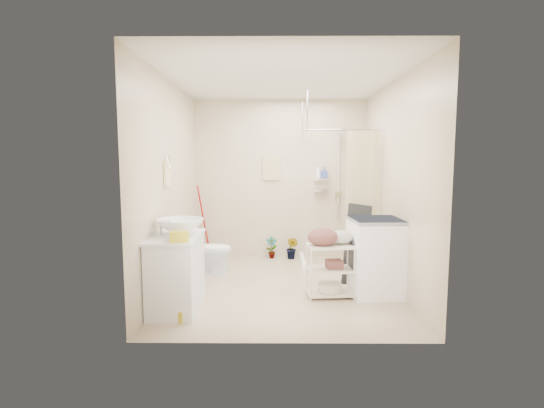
{
  "coord_description": "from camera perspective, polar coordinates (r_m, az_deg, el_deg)",
  "views": [
    {
      "loc": [
        -0.1,
        -4.91,
        1.59
      ],
      "look_at": [
        -0.13,
        0.25,
        1.03
      ],
      "focal_mm": 26.0,
      "sensor_mm": 36.0,
      "label": 1
    }
  ],
  "objects": [
    {
      "name": "wall_back",
      "position": [
        6.52,
        1.22,
        3.6
      ],
      "size": [
        2.8,
        0.04,
        2.6
      ],
      "primitive_type": "cube",
      "color": "beige",
      "rests_on": "ground"
    },
    {
      "name": "shampoo_bottle_a",
      "position": [
        6.48,
        6.72,
        4.7
      ],
      "size": [
        0.09,
        0.09,
        0.22
      ],
      "primitive_type": "imported",
      "rotation": [
        0.0,
        0.0,
        0.06
      ],
      "color": "white",
      "rests_on": "shower"
    },
    {
      "name": "potted_plant_a",
      "position": [
        6.53,
        -0.08,
        -6.32
      ],
      "size": [
        0.21,
        0.16,
        0.36
      ],
      "primitive_type": "imported",
      "rotation": [
        0.0,
        0.0,
        0.17
      ],
      "color": "brown",
      "rests_on": "ground"
    },
    {
      "name": "shampoo_bottle_b",
      "position": [
        6.48,
        7.58,
        4.52
      ],
      "size": [
        0.11,
        0.11,
        0.18
      ],
      "primitive_type": "imported",
      "rotation": [
        0.0,
        0.0,
        0.37
      ],
      "color": "#3D4FA8",
      "rests_on": "shower"
    },
    {
      "name": "ceiling",
      "position": [
        5.01,
        1.54,
        17.78
      ],
      "size": [
        2.8,
        3.2,
        0.04
      ],
      "primitive_type": "cube",
      "color": "silver",
      "rests_on": "ground"
    },
    {
      "name": "tp_holder",
      "position": [
        5.19,
        -13.76,
        -3.67
      ],
      "size": [
        0.08,
        0.12,
        0.14
      ],
      "primitive_type": null,
      "color": "silver",
      "rests_on": "wall_left"
    },
    {
      "name": "shower",
      "position": [
        6.06,
        9.36,
        0.96
      ],
      "size": [
        1.1,
        1.1,
        2.1
      ],
      "primitive_type": null,
      "color": "white",
      "rests_on": "ground"
    },
    {
      "name": "mop",
      "position": [
        6.57,
        -10.18,
        -2.63
      ],
      "size": [
        0.12,
        0.12,
        1.19
      ],
      "primitive_type": null,
      "rotation": [
        0.0,
        0.0,
        0.1
      ],
      "color": "#9D0303",
      "rests_on": "ground"
    },
    {
      "name": "washing_machine",
      "position": [
        4.94,
        14.99,
        -7.31
      ],
      "size": [
        0.66,
        0.68,
        0.92
      ],
      "primitive_type": "cube",
      "rotation": [
        0.0,
        0.0,
        0.05
      ],
      "color": "white",
      "rests_on": "ground"
    },
    {
      "name": "vanity",
      "position": [
        4.46,
        -13.65,
        -9.51
      ],
      "size": [
        0.53,
        0.92,
        0.8
      ],
      "primitive_type": "cube",
      "rotation": [
        0.0,
        0.0,
        0.03
      ],
      "color": "silver",
      "rests_on": "ground"
    },
    {
      "name": "wall_left",
      "position": [
        5.09,
        -14.5,
        2.7
      ],
      "size": [
        0.04,
        3.2,
        2.6
      ],
      "primitive_type": "cube",
      "color": "beige",
      "rests_on": "ground"
    },
    {
      "name": "potted_plant_b",
      "position": [
        6.49,
        2.93,
        -6.39
      ],
      "size": [
        0.26,
        0.25,
        0.36
      ],
      "primitive_type": "imported",
      "rotation": [
        0.0,
        0.0,
        -0.65
      ],
      "color": "brown",
      "rests_on": "ground"
    },
    {
      "name": "ironing_board",
      "position": [
        5.15,
        12.19,
        -5.73
      ],
      "size": [
        0.31,
        0.09,
        1.08
      ],
      "primitive_type": null,
      "rotation": [
        0.0,
        0.0,
        0.01
      ],
      "color": "black",
      "rests_on": "ground"
    },
    {
      "name": "sink",
      "position": [
        4.38,
        -13.13,
        -3.23
      ],
      "size": [
        0.64,
        0.64,
        0.17
      ],
      "primitive_type": "imported",
      "rotation": [
        0.0,
        0.0,
        -0.31
      ],
      "color": "white",
      "rests_on": "vanity"
    },
    {
      "name": "towel_ring",
      "position": [
        4.88,
        -14.92,
        4.54
      ],
      "size": [
        0.04,
        0.22,
        0.34
      ],
      "primitive_type": null,
      "color": "#FCE29B",
      "rests_on": "wall_left"
    },
    {
      "name": "wall_right",
      "position": [
        5.14,
        17.31,
        2.65
      ],
      "size": [
        0.04,
        3.2,
        2.6
      ],
      "primitive_type": "cube",
      "color": "beige",
      "rests_on": "ground"
    },
    {
      "name": "hanging_towel",
      "position": [
        6.49,
        -0.11,
        5.36
      ],
      "size": [
        0.28,
        0.03,
        0.42
      ],
      "primitive_type": "cube",
      "color": "beige",
      "rests_on": "wall_back"
    },
    {
      "name": "laundry_rack",
      "position": [
        4.73,
        8.43,
        -8.81
      ],
      "size": [
        0.57,
        0.36,
        0.75
      ],
      "primitive_type": null,
      "rotation": [
        0.0,
        0.0,
        0.09
      ],
      "color": "beige",
      "rests_on": "ground"
    },
    {
      "name": "wall_front",
      "position": [
        3.32,
        2.03,
        1.16
      ],
      "size": [
        2.8,
        0.04,
        2.6
      ],
      "primitive_type": "cube",
      "color": "beige",
      "rests_on": "ground"
    },
    {
      "name": "toilet",
      "position": [
        5.72,
        -9.19,
        -6.6
      ],
      "size": [
        0.67,
        0.4,
        0.67
      ],
      "primitive_type": "imported",
      "rotation": [
        0.0,
        0.0,
        1.62
      ],
      "color": "white",
      "rests_on": "ground"
    },
    {
      "name": "floor",
      "position": [
        5.16,
        1.45,
        -11.79
      ],
      "size": [
        3.2,
        3.2,
        0.0
      ],
      "primitive_type": "plane",
      "color": "#C0AE90",
      "rests_on": "ground"
    },
    {
      "name": "floor_basket",
      "position": [
        4.23,
        -13.63,
        -14.96
      ],
      "size": [
        0.34,
        0.3,
        0.16
      ],
      "primitive_type": "cube",
      "rotation": [
        0.0,
        0.0,
        -0.28
      ],
      "color": "yellow",
      "rests_on": "ground"
    },
    {
      "name": "counter_basket",
      "position": [
        4.02,
        -13.31,
        -4.59
      ],
      "size": [
        0.22,
        0.19,
        0.1
      ],
      "primitive_type": "cube",
      "rotation": [
        0.0,
        0.0,
        0.29
      ],
      "color": "gold",
      "rests_on": "vanity"
    }
  ]
}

